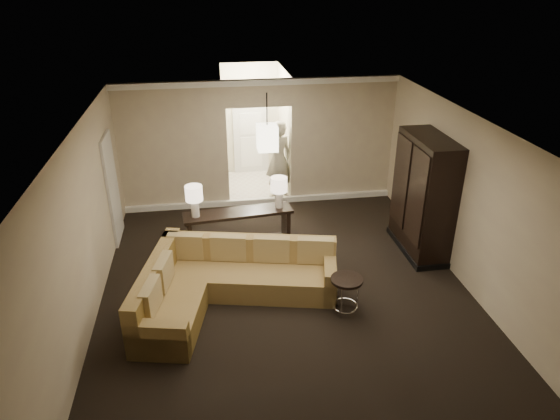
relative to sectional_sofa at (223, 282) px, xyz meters
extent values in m
plane|color=black|center=(1.03, -0.37, -0.34)|extent=(8.00, 8.00, 0.00)
cube|color=#BCA88E|center=(1.03, 3.63, 1.06)|extent=(6.00, 0.04, 2.80)
cube|color=#BCA88E|center=(-1.97, -0.37, 1.06)|extent=(0.04, 8.00, 2.80)
cube|color=#BCA88E|center=(4.03, -0.37, 1.06)|extent=(0.04, 8.00, 2.80)
cube|color=white|center=(1.03, -0.37, 2.46)|extent=(6.00, 8.00, 0.02)
cube|color=white|center=(1.03, 3.58, 2.39)|extent=(6.00, 0.10, 0.12)
cube|color=white|center=(1.03, 3.58, -0.28)|extent=(6.00, 0.10, 0.12)
cube|color=silver|center=(-1.94, 2.43, 0.71)|extent=(0.05, 0.90, 2.10)
cube|color=silver|center=(1.03, 4.63, -0.34)|extent=(1.40, 2.00, 0.01)
cube|color=#EDE6C2|center=(0.33, 4.63, 1.06)|extent=(0.04, 2.00, 2.80)
cube|color=#EDE6C2|center=(1.73, 4.63, 1.06)|extent=(0.04, 2.00, 2.80)
cube|color=#EDE6C2|center=(1.03, 5.63, 1.06)|extent=(1.40, 0.04, 2.80)
cube|color=silver|center=(1.03, 5.60, 0.71)|extent=(0.90, 0.05, 2.10)
cube|color=brown|center=(0.41, 0.23, -0.14)|extent=(3.00, 1.48, 0.40)
cube|color=brown|center=(-0.82, -0.63, -0.14)|extent=(1.14, 1.50, 0.40)
cube|color=brown|center=(0.47, 0.54, 0.28)|extent=(2.87, 0.86, 0.44)
cube|color=brown|center=(-1.03, -0.09, 0.28)|extent=(0.73, 2.30, 0.44)
cube|color=brown|center=(1.72, -0.06, -0.05)|extent=(0.38, 0.89, 0.60)
cube|color=brown|center=(-0.95, -1.19, -0.05)|extent=(0.89, 0.38, 0.60)
cube|color=#9F8A54|center=(-0.57, 0.72, 0.30)|extent=(0.62, 0.28, 0.44)
cube|color=#9F8A54|center=(0.14, 0.57, 0.30)|extent=(0.62, 0.28, 0.44)
cube|color=#9F8A54|center=(0.84, 0.41, 0.30)|extent=(0.62, 0.28, 0.44)
cube|color=#9F8A54|center=(1.54, 0.25, 0.30)|extent=(0.62, 0.28, 0.44)
cube|color=#9F8A54|center=(-0.89, -0.02, 0.30)|extent=(0.28, 0.60, 0.44)
cube|color=#9F8A54|center=(-1.04, -0.68, 0.30)|extent=(0.28, 0.60, 0.44)
cube|color=white|center=(-0.10, 0.43, -0.19)|extent=(0.93, 0.93, 0.31)
cube|color=white|center=(-0.10, 0.43, 0.00)|extent=(1.03, 1.03, 0.06)
cube|color=black|center=(-0.16, 0.39, 0.03)|extent=(0.07, 0.15, 0.02)
cube|color=beige|center=(0.05, 0.54, 0.03)|extent=(0.24, 0.30, 0.01)
cube|color=black|center=(0.38, 1.63, 0.41)|extent=(2.06, 0.66, 0.06)
cube|color=black|center=(-0.53, 1.54, 0.02)|extent=(0.12, 0.42, 0.73)
cube|color=black|center=(1.30, 1.72, 0.02)|extent=(0.12, 0.42, 0.73)
cube|color=black|center=(0.38, 1.63, -0.23)|extent=(1.96, 0.61, 0.04)
cube|color=black|center=(3.73, 1.08, 0.77)|extent=(0.61, 1.48, 2.22)
cube|color=black|center=(3.41, 0.71, 0.92)|extent=(0.03, 0.66, 1.69)
cube|color=black|center=(3.41, 1.45, 0.92)|extent=(0.03, 0.66, 1.69)
cube|color=black|center=(3.73, 1.08, -0.29)|extent=(0.66, 1.54, 0.11)
cylinder|color=black|center=(1.85, -0.58, 0.25)|extent=(0.49, 0.49, 0.04)
torus|color=silver|center=(1.85, -0.58, -0.23)|extent=(0.41, 0.41, 0.03)
cylinder|color=silver|center=(2.04, -0.60, -0.05)|extent=(0.03, 0.03, 0.58)
cylinder|color=silver|center=(1.76, -0.41, -0.05)|extent=(0.03, 0.03, 0.58)
cylinder|color=silver|center=(1.74, -0.74, -0.05)|extent=(0.03, 0.03, 0.58)
cylinder|color=white|center=(-0.39, 1.55, 0.60)|extent=(0.15, 0.15, 0.32)
cylinder|color=#FFE3BF|center=(-0.39, 1.55, 0.89)|extent=(0.31, 0.31, 0.28)
cylinder|color=white|center=(1.16, 1.71, 0.60)|extent=(0.15, 0.15, 0.32)
cylinder|color=#FFE3BF|center=(1.16, 1.71, 0.89)|extent=(0.31, 0.31, 0.28)
cylinder|color=black|center=(1.03, 2.33, 2.16)|extent=(0.02, 0.02, 0.60)
cube|color=#FFF2C6|center=(1.03, 2.33, 1.61)|extent=(0.38, 0.38, 0.48)
imported|color=beige|center=(1.48, 3.93, 0.66)|extent=(0.84, 0.70, 2.00)
camera|label=1|loc=(-0.13, -6.67, 4.49)|focal=32.00mm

